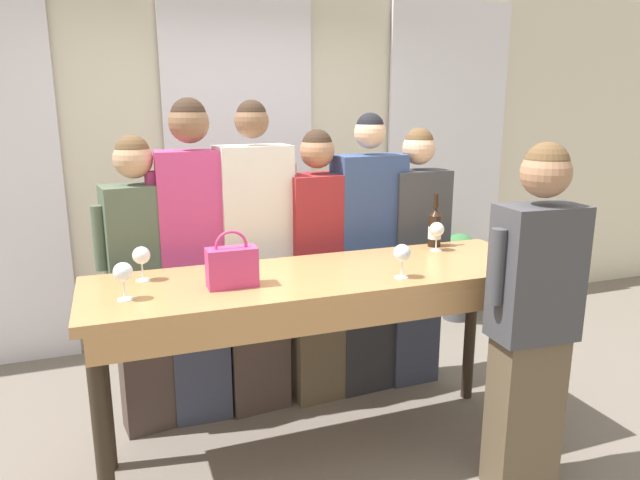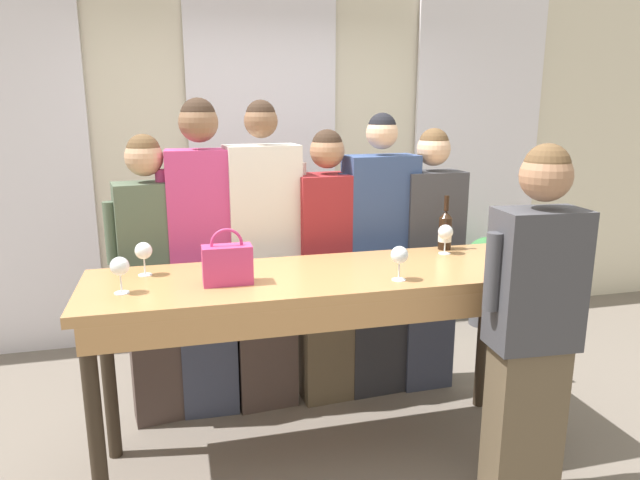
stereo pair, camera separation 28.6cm
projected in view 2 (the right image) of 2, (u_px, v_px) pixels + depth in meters
ground_plane at (323, 455)px, 3.07m from camera, size 18.00×18.00×0.00m
wall_back at (263, 161)px, 4.54m from camera, size 12.00×0.06×2.80m
curtain_panel_left at (6, 176)px, 4.05m from camera, size 1.15×0.03×2.69m
curtain_panel_center at (264, 169)px, 4.49m from camera, size 1.15×0.03×2.69m
curtain_panel_right at (476, 163)px, 4.94m from camera, size 1.15×0.03×2.69m
tasting_bar at (325, 298)px, 2.83m from camera, size 2.31×0.70×1.02m
wine_bottle at (445, 230)px, 3.26m from camera, size 0.08×0.08×0.31m
handbag at (227, 263)px, 2.63m from camera, size 0.23×0.11×0.26m
wine_glass_front_left at (399, 256)px, 2.68m from camera, size 0.08×0.08×0.17m
wine_glass_front_mid at (516, 240)px, 2.99m from camera, size 0.08×0.08×0.17m
wine_glass_front_right at (120, 267)px, 2.49m from camera, size 0.08×0.08×0.17m
wine_glass_center_left at (144, 252)px, 2.76m from camera, size 0.08×0.08×0.17m
wine_glass_center_mid at (502, 253)px, 2.73m from camera, size 0.08×0.08×0.17m
wine_glass_center_right at (445, 233)px, 3.16m from camera, size 0.08×0.08×0.17m
guest_olive_jacket at (152, 276)px, 3.24m from camera, size 0.47×0.27×1.68m
guest_pink_top at (205, 254)px, 3.28m from camera, size 0.50×0.22×1.87m
guest_cream_sweater at (264, 257)px, 3.37m from camera, size 0.53×0.26×1.86m
guest_striped_shirt at (327, 267)px, 3.49m from camera, size 0.50×0.29×1.70m
guest_navy_coat at (379, 256)px, 3.56m from camera, size 0.56×0.25×1.79m
guest_beige_cap at (429, 258)px, 3.65m from camera, size 0.50×0.24×1.70m
host_pouring at (532, 324)px, 2.53m from camera, size 0.49×0.25×1.68m
potted_plant at (485, 275)px, 4.79m from camera, size 0.41×0.41×0.76m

